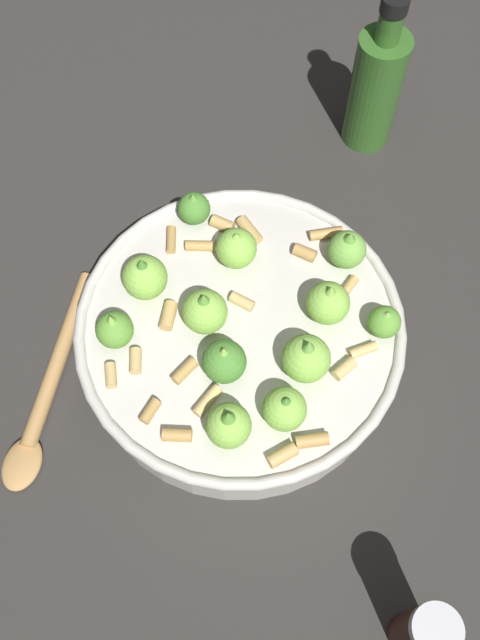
% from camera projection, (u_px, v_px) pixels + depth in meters
% --- Properties ---
extents(ground_plane, '(2.40, 2.40, 0.00)m').
position_uv_depth(ground_plane, '(240.00, 351.00, 0.71)').
color(ground_plane, '#2D2B28').
extents(cooking_pan, '(0.31, 0.31, 0.12)m').
position_uv_depth(cooking_pan, '(241.00, 334.00, 0.67)').
color(cooking_pan, beige).
rests_on(cooking_pan, ground).
extents(pepper_shaker, '(0.04, 0.04, 0.10)m').
position_uv_depth(pepper_shaker, '(423.00, 632.00, 0.54)').
color(pepper_shaker, '#33140F').
rests_on(pepper_shaker, ground).
extents(olive_oil_bottle, '(0.06, 0.06, 0.19)m').
position_uv_depth(olive_oil_bottle, '(376.00, 87.00, 0.76)').
color(olive_oil_bottle, '#336023').
rests_on(olive_oil_bottle, ground).
extents(wooden_spoon, '(0.05, 0.23, 0.02)m').
position_uv_depth(wooden_spoon, '(48.00, 389.00, 0.68)').
color(wooden_spoon, '#B2844C').
rests_on(wooden_spoon, ground).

